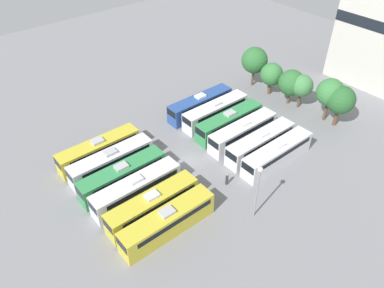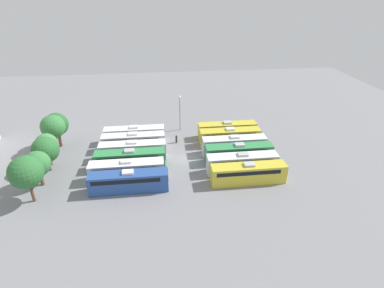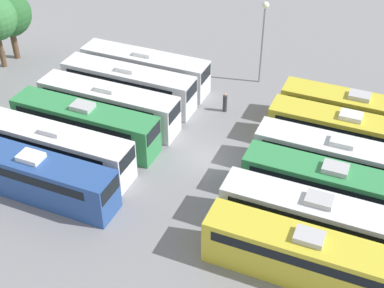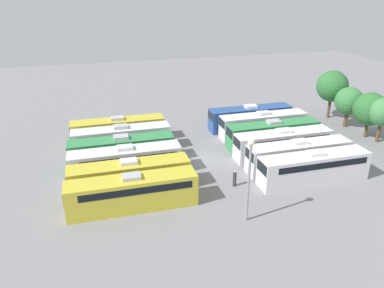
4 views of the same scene
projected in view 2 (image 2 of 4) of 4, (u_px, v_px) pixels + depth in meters
name	position (u px, v px, depth m)	size (l,w,h in m)	color
ground_plane	(184.00, 159.00, 52.74)	(123.14, 123.14, 0.00)	gray
bus_0	(248.00, 173.00, 45.92)	(2.45, 11.58, 3.36)	gold
bus_1	(242.00, 162.00, 48.66)	(2.45, 11.58, 3.36)	silver
bus_2	(239.00, 153.00, 51.58)	(2.45, 11.58, 3.36)	#338C4C
bus_3	(234.00, 144.00, 54.25)	(2.45, 11.58, 3.36)	silver
bus_4	(230.00, 136.00, 57.23)	(2.45, 11.58, 3.36)	gold
bus_5	(227.00, 129.00, 59.92)	(2.45, 11.58, 3.36)	gold
bus_6	(129.00, 181.00, 44.01)	(2.45, 11.58, 3.36)	#284C93
bus_7	(127.00, 170.00, 46.69)	(2.45, 11.58, 3.36)	white
bus_8	(130.00, 159.00, 49.68)	(2.45, 11.58, 3.36)	#338C4C
bus_9	(133.00, 150.00, 52.40)	(2.45, 11.58, 3.36)	white
bus_10	(133.00, 141.00, 55.38)	(2.45, 11.58, 3.36)	silver
bus_11	(134.00, 134.00, 58.03)	(2.45, 11.58, 3.36)	silver
worker_person	(176.00, 139.00, 58.12)	(0.36, 0.36, 1.71)	#333338
light_pole	(180.00, 107.00, 61.33)	(0.60, 0.60, 7.56)	gray
tree_0	(26.00, 172.00, 40.26)	(4.57, 4.57, 7.15)	brown
tree_1	(37.00, 164.00, 44.29)	(3.87, 3.87, 5.69)	brown
tree_2	(45.00, 150.00, 47.86)	(4.29, 4.29, 6.00)	brown
tree_3	(46.00, 144.00, 49.35)	(3.59, 3.59, 5.78)	brown
tree_4	(53.00, 127.00, 53.24)	(4.27, 4.27, 7.05)	brown
tree_5	(56.00, 125.00, 55.12)	(4.28, 4.28, 6.67)	brown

